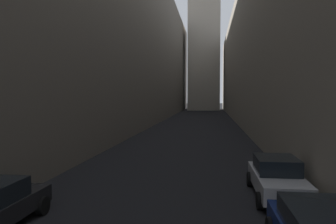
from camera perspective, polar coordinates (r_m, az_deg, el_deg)
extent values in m
plane|color=black|center=(45.21, 5.04, -2.11)|extent=(264.00, 264.00, 0.00)
cube|color=#60594F|center=(49.81, -9.91, 11.62)|extent=(14.46, 108.00, 23.07)
cube|color=gray|center=(48.24, 18.75, 9.27)|extent=(11.34, 108.00, 18.84)
cube|color=#9E9384|center=(94.27, 6.35, 17.30)|extent=(8.56, 8.56, 54.96)
cylinder|color=black|center=(11.80, -20.99, -14.99)|extent=(0.22, 0.60, 0.60)
cube|color=black|center=(8.34, 25.74, -16.54)|extent=(1.64, 2.32, 0.54)
cube|color=#B7B7BC|center=(13.42, 18.43, -11.37)|extent=(1.67, 4.34, 0.63)
cube|color=black|center=(13.42, 18.35, -8.71)|extent=(1.53, 1.96, 0.59)
cylinder|color=black|center=(14.78, 14.07, -11.24)|extent=(0.22, 0.61, 0.61)
cylinder|color=black|center=(15.07, 20.49, -11.07)|extent=(0.22, 0.61, 0.61)
cylinder|color=black|center=(11.96, 15.75, -14.65)|extent=(0.22, 0.61, 0.61)
cylinder|color=black|center=(12.31, 23.69, -14.28)|extent=(0.22, 0.61, 0.61)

